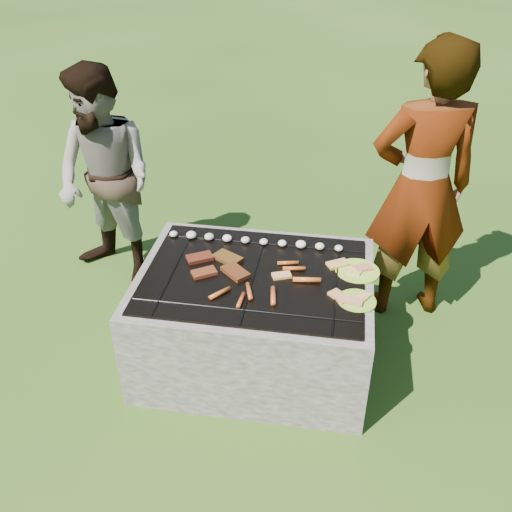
{
  "coord_description": "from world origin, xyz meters",
  "views": [
    {
      "loc": [
        0.42,
        -2.54,
        2.42
      ],
      "look_at": [
        0.0,
        0.05,
        0.7
      ],
      "focal_mm": 40.0,
      "sensor_mm": 36.0,
      "label": 1
    }
  ],
  "objects": [
    {
      "name": "plate_near",
      "position": [
        0.56,
        -0.15,
        0.61
      ],
      "size": [
        0.26,
        0.26,
        0.03
      ],
      "color": "#C0F83B",
      "rests_on": "fire_pit"
    },
    {
      "name": "bread_on_grate",
      "position": [
        0.38,
        0.02,
        0.62
      ],
      "size": [
        0.44,
        0.42,
        0.02
      ],
      "color": "tan",
      "rests_on": "fire_pit"
    },
    {
      "name": "mushrooms",
      "position": [
        -0.07,
        0.32,
        0.63
      ],
      "size": [
        1.05,
        0.06,
        0.04
      ],
      "color": "beige",
      "rests_on": "fire_pit"
    },
    {
      "name": "cook",
      "position": [
        0.9,
        0.65,
        0.89
      ],
      "size": [
        0.73,
        0.57,
        1.78
      ],
      "primitive_type": "imported",
      "rotation": [
        0.0,
        0.0,
        3.38
      ],
      "color": "gray",
      "rests_on": "ground"
    },
    {
      "name": "pork_slabs",
      "position": [
        -0.21,
        0.05,
        0.62
      ],
      "size": [
        0.4,
        0.31,
        0.02
      ],
      "color": "maroon",
      "rests_on": "fire_pit"
    },
    {
      "name": "sausages",
      "position": [
        0.1,
        -0.1,
        0.62
      ],
      "size": [
        0.57,
        0.46,
        0.03
      ],
      "color": "#B9631E",
      "rests_on": "fire_pit"
    },
    {
      "name": "plate_far",
      "position": [
        0.56,
        0.12,
        0.61
      ],
      "size": [
        0.32,
        0.32,
        0.03
      ],
      "color": "#EAFF3C",
      "rests_on": "fire_pit"
    },
    {
      "name": "fire_pit",
      "position": [
        0.0,
        0.0,
        0.28
      ],
      "size": [
        1.3,
        1.0,
        0.62
      ],
      "color": "gray",
      "rests_on": "ground"
    },
    {
      "name": "bystander",
      "position": [
        -1.12,
        0.71,
        0.76
      ],
      "size": [
        0.91,
        0.82,
        1.52
      ],
      "primitive_type": "imported",
      "rotation": [
        0.0,
        0.0,
        -0.42
      ],
      "color": "gray",
      "rests_on": "ground"
    },
    {
      "name": "lawn",
      "position": [
        0.0,
        0.0,
        0.0
      ],
      "size": [
        60.0,
        60.0,
        0.0
      ],
      "primitive_type": "plane",
      "color": "#1F4511",
      "rests_on": "ground"
    }
  ]
}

